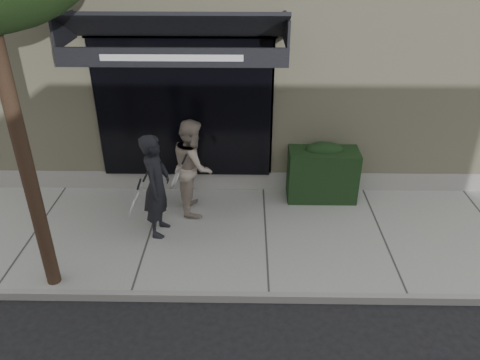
{
  "coord_description": "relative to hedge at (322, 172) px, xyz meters",
  "views": [
    {
      "loc": [
        -0.33,
        -6.65,
        4.81
      ],
      "look_at": [
        -0.45,
        0.6,
        0.82
      ],
      "focal_mm": 35.0,
      "sensor_mm": 36.0,
      "label": 1
    }
  ],
  "objects": [
    {
      "name": "pedestrian_front",
      "position": [
        -2.92,
        -1.25,
        0.37
      ],
      "size": [
        0.7,
        0.83,
        1.81
      ],
      "color": "black",
      "rests_on": "sidewalk"
    },
    {
      "name": "hedge",
      "position": [
        0.0,
        0.0,
        0.0
      ],
      "size": [
        1.3,
        0.7,
        1.14
      ],
      "color": "black",
      "rests_on": "sidewalk"
    },
    {
      "name": "pedestrian_back",
      "position": [
        -2.4,
        -0.48,
        0.34
      ],
      "size": [
        0.8,
        1.02,
        1.76
      ],
      "color": "#AF9C8C",
      "rests_on": "sidewalk"
    },
    {
      "name": "ground",
      "position": [
        -1.1,
        -1.25,
        -0.66
      ],
      "size": [
        80.0,
        80.0,
        0.0
      ],
      "primitive_type": "plane",
      "color": "black",
      "rests_on": "ground"
    },
    {
      "name": "sidewalk",
      "position": [
        -1.1,
        -1.25,
        -0.6
      ],
      "size": [
        20.0,
        3.0,
        0.12
      ],
      "primitive_type": "cube",
      "color": "gray",
      "rests_on": "ground"
    },
    {
      "name": "curb",
      "position": [
        -1.1,
        -2.8,
        -0.59
      ],
      "size": [
        20.0,
        0.1,
        0.14
      ],
      "primitive_type": "cube",
      "color": "gray",
      "rests_on": "ground"
    },
    {
      "name": "building_facade",
      "position": [
        -1.11,
        3.71,
        2.08
      ],
      "size": [
        14.3,
        8.04,
        5.64
      ],
      "color": "beige",
      "rests_on": "ground"
    }
  ]
}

